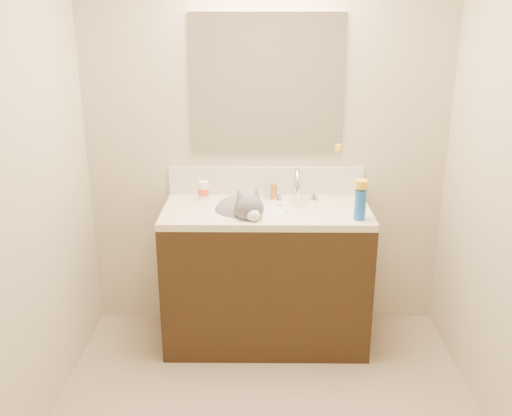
{
  "coord_description": "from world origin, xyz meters",
  "views": [
    {
      "loc": [
        -0.03,
        -2.14,
        1.93
      ],
      "look_at": [
        -0.06,
        0.92,
        0.88
      ],
      "focal_mm": 40.0,
      "sensor_mm": 36.0,
      "label": 1
    }
  ],
  "objects_px": {
    "pill_bottle": "(204,190)",
    "spray_can": "(360,205)",
    "amber_bottle": "(274,191)",
    "vanity_cabinet": "(266,279)",
    "cat": "(242,214)",
    "silver_jar": "(268,194)",
    "basin": "(246,222)",
    "faucet": "(296,188)"
  },
  "relations": [
    {
      "from": "cat",
      "to": "spray_can",
      "type": "xyz_separation_m",
      "value": [
        0.65,
        -0.14,
        0.11
      ]
    },
    {
      "from": "basin",
      "to": "cat",
      "type": "relative_size",
      "value": 0.96
    },
    {
      "from": "amber_bottle",
      "to": "spray_can",
      "type": "distance_m",
      "value": 0.59
    },
    {
      "from": "pill_bottle",
      "to": "spray_can",
      "type": "distance_m",
      "value": 0.96
    },
    {
      "from": "basin",
      "to": "spray_can",
      "type": "height_order",
      "value": "spray_can"
    },
    {
      "from": "pill_bottle",
      "to": "silver_jar",
      "type": "bearing_deg",
      "value": 1.93
    },
    {
      "from": "amber_bottle",
      "to": "spray_can",
      "type": "relative_size",
      "value": 0.55
    },
    {
      "from": "cat",
      "to": "spray_can",
      "type": "bearing_deg",
      "value": -34.45
    },
    {
      "from": "vanity_cabinet",
      "to": "basin",
      "type": "distance_m",
      "value": 0.4
    },
    {
      "from": "vanity_cabinet",
      "to": "silver_jar",
      "type": "distance_m",
      "value": 0.51
    },
    {
      "from": "pill_bottle",
      "to": "spray_can",
      "type": "relative_size",
      "value": 0.65
    },
    {
      "from": "basin",
      "to": "faucet",
      "type": "bearing_deg",
      "value": 29.12
    },
    {
      "from": "cat",
      "to": "spray_can",
      "type": "distance_m",
      "value": 0.67
    },
    {
      "from": "vanity_cabinet",
      "to": "faucet",
      "type": "bearing_deg",
      "value": 37.29
    },
    {
      "from": "silver_jar",
      "to": "spray_can",
      "type": "relative_size",
      "value": 0.34
    },
    {
      "from": "silver_jar",
      "to": "amber_bottle",
      "type": "bearing_deg",
      "value": -5.11
    },
    {
      "from": "vanity_cabinet",
      "to": "amber_bottle",
      "type": "distance_m",
      "value": 0.53
    },
    {
      "from": "amber_bottle",
      "to": "silver_jar",
      "type": "bearing_deg",
      "value": 174.89
    },
    {
      "from": "basin",
      "to": "amber_bottle",
      "type": "relative_size",
      "value": 4.75
    },
    {
      "from": "faucet",
      "to": "silver_jar",
      "type": "height_order",
      "value": "faucet"
    },
    {
      "from": "vanity_cabinet",
      "to": "silver_jar",
      "type": "relative_size",
      "value": 20.65
    },
    {
      "from": "cat",
      "to": "amber_bottle",
      "type": "bearing_deg",
      "value": 27.5
    },
    {
      "from": "basin",
      "to": "cat",
      "type": "bearing_deg",
      "value": -166.28
    },
    {
      "from": "vanity_cabinet",
      "to": "spray_can",
      "type": "bearing_deg",
      "value": -19.33
    },
    {
      "from": "vanity_cabinet",
      "to": "spray_can",
      "type": "xyz_separation_m",
      "value": [
        0.51,
        -0.18,
        0.54
      ]
    },
    {
      "from": "vanity_cabinet",
      "to": "cat",
      "type": "relative_size",
      "value": 2.56
    },
    {
      "from": "basin",
      "to": "spray_can",
      "type": "bearing_deg",
      "value": -13.28
    },
    {
      "from": "amber_bottle",
      "to": "cat",
      "type": "bearing_deg",
      "value": -130.41
    },
    {
      "from": "silver_jar",
      "to": "spray_can",
      "type": "distance_m",
      "value": 0.62
    },
    {
      "from": "basin",
      "to": "pill_bottle",
      "type": "distance_m",
      "value": 0.35
    },
    {
      "from": "basin",
      "to": "amber_bottle",
      "type": "xyz_separation_m",
      "value": [
        0.16,
        0.21,
        0.12
      ]
    },
    {
      "from": "vanity_cabinet",
      "to": "spray_can",
      "type": "relative_size",
      "value": 7.03
    },
    {
      "from": "amber_bottle",
      "to": "vanity_cabinet",
      "type": "bearing_deg",
      "value": -103.62
    },
    {
      "from": "faucet",
      "to": "cat",
      "type": "xyz_separation_m",
      "value": [
        -0.32,
        -0.17,
        -0.11
      ]
    },
    {
      "from": "faucet",
      "to": "pill_bottle",
      "type": "height_order",
      "value": "faucet"
    },
    {
      "from": "basin",
      "to": "pill_bottle",
      "type": "bearing_deg",
      "value": 141.77
    },
    {
      "from": "vanity_cabinet",
      "to": "cat",
      "type": "xyz_separation_m",
      "value": [
        -0.14,
        -0.04,
        0.43
      ]
    },
    {
      "from": "faucet",
      "to": "basin",
      "type": "bearing_deg",
      "value": -150.88
    },
    {
      "from": "pill_bottle",
      "to": "spray_can",
      "type": "xyz_separation_m",
      "value": [
        0.89,
        -0.35,
        0.03
      ]
    },
    {
      "from": "spray_can",
      "to": "amber_bottle",
      "type": "bearing_deg",
      "value": 141.9
    },
    {
      "from": "basin",
      "to": "pill_bottle",
      "type": "relative_size",
      "value": 4.07
    },
    {
      "from": "spray_can",
      "to": "pill_bottle",
      "type": "bearing_deg",
      "value": 158.32
    }
  ]
}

